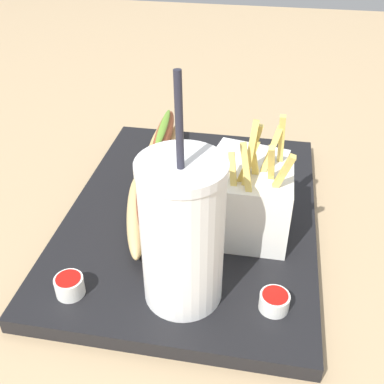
% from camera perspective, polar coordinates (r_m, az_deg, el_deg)
% --- Properties ---
extents(ground_plane, '(2.40, 2.40, 0.02)m').
position_cam_1_polar(ground_plane, '(0.65, 0.00, -4.31)').
color(ground_plane, tan).
extents(food_tray, '(0.44, 0.33, 0.02)m').
position_cam_1_polar(food_tray, '(0.64, 0.00, -2.93)').
color(food_tray, black).
rests_on(food_tray, ground_plane).
extents(soda_cup, '(0.09, 0.09, 0.25)m').
position_cam_1_polar(soda_cup, '(0.46, -1.18, -5.12)').
color(soda_cup, white).
rests_on(soda_cup, food_tray).
extents(fries_basket, '(0.09, 0.08, 0.16)m').
position_cam_1_polar(fries_basket, '(0.57, 7.72, -1.28)').
color(fries_basket, white).
rests_on(fries_basket, food_tray).
extents(hot_dog_1, '(0.18, 0.06, 0.06)m').
position_cam_1_polar(hot_dog_1, '(0.73, -3.46, 5.59)').
color(hot_dog_1, tan).
rests_on(hot_dog_1, food_tray).
extents(hot_dog_2, '(0.18, 0.09, 0.06)m').
position_cam_1_polar(hot_dog_2, '(0.60, -5.58, -2.03)').
color(hot_dog_2, '#DBB775').
rests_on(hot_dog_2, food_tray).
extents(ketchup_cup_1, '(0.03, 0.03, 0.02)m').
position_cam_1_polar(ketchup_cup_1, '(0.51, 10.04, -12.96)').
color(ketchup_cup_1, white).
rests_on(ketchup_cup_1, food_tray).
extents(ketchup_cup_2, '(0.03, 0.03, 0.02)m').
position_cam_1_polar(ketchup_cup_2, '(0.53, -14.76, -10.93)').
color(ketchup_cup_2, white).
rests_on(ketchup_cup_2, food_tray).
extents(napkin_stack, '(0.15, 0.14, 0.01)m').
position_cam_1_polar(napkin_stack, '(0.72, 6.40, 3.06)').
color(napkin_stack, white).
rests_on(napkin_stack, food_tray).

